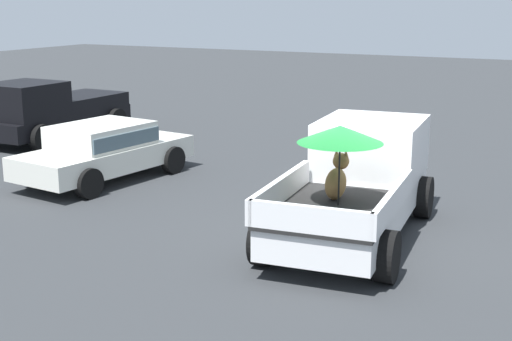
% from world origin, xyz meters
% --- Properties ---
extents(ground_plane, '(80.00, 80.00, 0.00)m').
position_xyz_m(ground_plane, '(0.00, 0.00, 0.00)').
color(ground_plane, '#2D3033').
extents(pickup_truck_main, '(5.21, 2.66, 2.18)m').
position_xyz_m(pickup_truck_main, '(0.43, 0.04, 0.98)').
color(pickup_truck_main, black).
rests_on(pickup_truck_main, ground).
extents(pickup_truck_red, '(4.83, 2.23, 1.80)m').
position_xyz_m(pickup_truck_red, '(4.47, 11.01, 0.87)').
color(pickup_truck_red, black).
rests_on(pickup_truck_red, ground).
extents(parked_sedan_near, '(4.48, 2.37, 1.33)m').
position_xyz_m(parked_sedan_near, '(1.32, 6.50, 0.74)').
color(parked_sedan_near, black).
rests_on(parked_sedan_near, ground).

